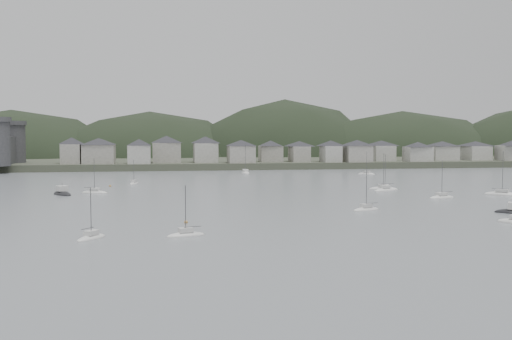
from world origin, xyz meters
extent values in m
plane|color=slate|center=(0.00, 0.00, 0.00)|extent=(900.00, 900.00, 0.00)
cube|color=#383D2D|center=(0.00, 295.00, 1.50)|extent=(900.00, 250.00, 3.00)
ellipsoid|color=black|center=(-110.87, 271.94, -10.14)|extent=(138.98, 92.48, 81.13)
ellipsoid|color=black|center=(-32.30, 272.87, -9.97)|extent=(132.08, 90.41, 79.74)
ellipsoid|color=black|center=(50.65, 272.93, -12.68)|extent=(133.88, 88.37, 101.41)
ellipsoid|color=black|center=(125.95, 267.91, -10.32)|extent=(165.81, 81.78, 82.55)
cylinder|color=#353538|center=(-92.00, 194.00, 11.50)|extent=(10.00, 10.00, 17.00)
cube|color=#353538|center=(-92.00, 180.00, 9.00)|extent=(3.50, 30.00, 12.00)
cube|color=gray|center=(-65.00, 181.96, 7.29)|extent=(8.34, 12.91, 8.59)
pyramid|color=#27262B|center=(-65.00, 181.96, 13.09)|extent=(15.78, 15.78, 3.01)
cube|color=gray|center=(-53.32, 181.32, 7.18)|extent=(13.68, 13.35, 8.36)
pyramid|color=#27262B|center=(-53.32, 181.32, 12.82)|extent=(20.07, 20.07, 2.93)
cube|color=#9A9890|center=(-35.57, 176.02, 7.04)|extent=(9.78, 10.20, 8.08)
pyramid|color=#27262B|center=(-35.57, 176.02, 12.49)|extent=(14.83, 14.83, 2.83)
cube|color=gray|center=(-23.51, 185.65, 7.55)|extent=(12.59, 13.33, 9.09)
pyramid|color=#27262B|center=(-23.51, 185.65, 13.68)|extent=(19.24, 19.24, 3.18)
cube|color=#9A9890|center=(-5.75, 184.10, 7.43)|extent=(10.74, 12.17, 8.87)
pyramid|color=#27262B|center=(-5.75, 184.10, 13.42)|extent=(17.01, 17.01, 3.10)
cube|color=gray|center=(9.92, 177.53, 6.85)|extent=(11.63, 12.09, 7.69)
pyramid|color=#27262B|center=(9.92, 177.53, 12.04)|extent=(17.61, 17.61, 2.69)
cube|color=gray|center=(25.25, 186.19, 6.72)|extent=(10.37, 9.35, 7.44)
pyramid|color=#27262B|center=(25.25, 186.19, 11.74)|extent=(14.65, 14.65, 2.60)
cube|color=gray|center=(38.63, 183.79, 6.61)|extent=(8.24, 12.20, 7.22)
pyramid|color=#27262B|center=(38.63, 183.79, 11.48)|extent=(15.17, 15.17, 2.53)
cube|color=#9A9890|center=(52.50, 178.55, 6.73)|extent=(8.06, 10.91, 7.46)
pyramid|color=#27262B|center=(52.50, 178.55, 11.77)|extent=(14.08, 14.08, 2.61)
cube|color=gray|center=(64.81, 177.06, 6.83)|extent=(11.73, 11.78, 7.66)
pyramid|color=#27262B|center=(64.81, 177.06, 12.00)|extent=(17.46, 17.46, 2.68)
cube|color=#9A9890|center=(80.64, 186.91, 6.67)|extent=(10.19, 13.02, 7.33)
pyramid|color=#27262B|center=(80.64, 186.91, 11.62)|extent=(17.23, 17.23, 2.57)
cube|color=#9A9890|center=(95.55, 178.06, 6.44)|extent=(11.70, 9.81, 6.88)
pyramid|color=#27262B|center=(95.55, 178.06, 11.08)|extent=(15.97, 15.97, 2.41)
cube|color=#9A9890|center=(112.40, 186.91, 6.50)|extent=(12.83, 12.48, 7.00)
pyramid|color=#27262B|center=(112.40, 186.91, 11.22)|extent=(18.79, 18.79, 2.45)
cube|color=#9A9890|center=(130.73, 187.42, 6.48)|extent=(11.07, 13.50, 6.97)
pyramid|color=#27262B|center=(130.73, 187.42, 11.19)|extent=(18.25, 18.25, 2.44)
cube|color=#9A9890|center=(146.02, 179.72, 6.67)|extent=(13.75, 9.12, 7.34)
pyramid|color=#27262B|center=(146.02, 179.72, 11.62)|extent=(16.97, 16.97, 2.57)
ellipsoid|color=silver|center=(-44.46, 76.46, 0.05)|extent=(7.83, 4.67, 1.49)
cube|color=silver|center=(-44.46, 76.46, 1.10)|extent=(3.00, 2.40, 0.70)
cylinder|color=#3F3F42|center=(-44.46, 76.46, 4.86)|extent=(0.12, 0.12, 9.33)
cylinder|color=#3F3F42|center=(-45.73, 76.02, 1.65)|extent=(3.21, 1.18, 0.10)
ellipsoid|color=silver|center=(54.68, 135.87, 0.05)|extent=(6.70, 6.70, 1.44)
cube|color=silver|center=(54.68, 135.87, 1.07)|extent=(2.89, 2.89, 0.70)
cylinder|color=#3F3F42|center=(54.68, 135.87, 4.69)|extent=(0.12, 0.12, 8.98)
cylinder|color=#3F3F42|center=(53.77, 134.96, 1.62)|extent=(2.35, 2.36, 0.10)
ellipsoid|color=silver|center=(43.30, 49.49, 0.05)|extent=(7.83, 4.24, 1.49)
cube|color=silver|center=(43.30, 49.49, 1.10)|extent=(2.95, 2.26, 0.70)
cylinder|color=#3F3F42|center=(43.30, 49.49, 4.87)|extent=(0.12, 0.12, 9.34)
cylinder|color=#3F3F42|center=(44.60, 49.14, 1.65)|extent=(3.27, 0.96, 0.10)
ellipsoid|color=silver|center=(7.92, 150.00, 0.05)|extent=(3.24, 9.64, 1.92)
cube|color=silver|center=(7.92, 150.00, 1.31)|extent=(2.17, 3.39, 0.70)
cylinder|color=#3F3F42|center=(7.92, 150.00, 6.19)|extent=(0.12, 0.12, 11.98)
cylinder|color=#3F3F42|center=(7.89, 151.73, 1.86)|extent=(0.18, 4.32, 0.10)
ellipsoid|color=silver|center=(-22.93, 4.22, 0.05)|extent=(6.63, 3.71, 1.26)
cube|color=silver|center=(-22.93, 4.22, 0.98)|extent=(2.51, 1.95, 0.70)
cylinder|color=#3F3F42|center=(-22.93, 4.22, 4.15)|extent=(0.12, 0.12, 7.90)
cylinder|color=#3F3F42|center=(-21.84, 3.90, 1.53)|extent=(2.76, 0.89, 0.10)
ellipsoid|color=silver|center=(-37.45, 4.09, 0.05)|extent=(5.12, 6.28, 1.24)
cube|color=silver|center=(-37.45, 4.09, 0.97)|extent=(2.35, 2.57, 0.70)
cylinder|color=#3F3F42|center=(-37.45, 4.09, 4.09)|extent=(0.12, 0.12, 7.78)
cylinder|color=#3F3F42|center=(-38.07, 5.02, 1.52)|extent=(1.64, 2.38, 0.10)
ellipsoid|color=silver|center=(36.33, 69.87, 0.05)|extent=(8.36, 6.16, 1.62)
cube|color=silver|center=(36.33, 69.87, 1.16)|extent=(3.35, 2.92, 0.70)
cylinder|color=#3F3F42|center=(36.33, 69.87, 5.27)|extent=(0.12, 0.12, 10.13)
cylinder|color=#3F3F42|center=(35.05, 70.57, 1.71)|extent=(3.25, 1.83, 0.10)
ellipsoid|color=silver|center=(37.37, 73.74, 0.05)|extent=(8.61, 5.31, 1.64)
cube|color=silver|center=(37.37, 73.74, 1.17)|extent=(3.32, 2.69, 0.70)
cylinder|color=#3F3F42|center=(37.37, 73.74, 5.33)|extent=(0.12, 0.12, 10.27)
cylinder|color=#3F3F42|center=(38.76, 74.25, 1.72)|extent=(3.50, 1.37, 0.10)
ellipsoid|color=silver|center=(-35.07, 105.26, 0.05)|extent=(3.66, 6.40, 1.22)
cube|color=silver|center=(-35.07, 105.26, 0.96)|extent=(1.91, 2.43, 0.70)
cylinder|color=#3F3F42|center=(-35.07, 105.26, 4.01)|extent=(0.12, 0.12, 7.62)
cylinder|color=#3F3F42|center=(-35.40, 106.31, 1.51)|extent=(0.90, 2.65, 0.10)
ellipsoid|color=silver|center=(62.54, 53.75, 0.05)|extent=(8.75, 8.23, 1.82)
cube|color=silver|center=(62.54, 53.75, 1.26)|extent=(3.72, 3.62, 0.70)
cylinder|color=#3F3F42|center=(62.54, 53.75, 5.90)|extent=(0.12, 0.12, 11.39)
cylinder|color=#3F3F42|center=(61.31, 52.66, 1.81)|extent=(3.14, 2.79, 0.10)
ellipsoid|color=silver|center=(16.31, 29.90, 0.05)|extent=(7.05, 4.46, 1.35)
cube|color=silver|center=(16.31, 29.90, 1.02)|extent=(2.73, 2.24, 0.70)
cylinder|color=#3F3F42|center=(16.31, 29.90, 4.41)|extent=(0.12, 0.12, 8.42)
cylinder|color=#3F3F42|center=(17.43, 29.45, 1.57)|extent=(2.86, 1.20, 0.10)
ellipsoid|color=black|center=(-52.52, 73.73, 0.05)|extent=(7.31, 9.43, 1.98)
cube|color=silver|center=(-52.52, 73.73, 1.69)|extent=(3.54, 3.60, 1.40)
cylinder|color=#3F3F42|center=(-52.52, 73.73, 2.59)|extent=(0.10, 0.10, 1.20)
sphere|color=#B7833D|center=(-41.94, 97.00, 0.15)|extent=(0.70, 0.70, 0.70)
sphere|color=#B7833D|center=(-22.26, 18.12, 0.15)|extent=(0.70, 0.70, 0.70)
camera|label=1|loc=(-27.00, -89.58, 16.27)|focal=41.61mm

